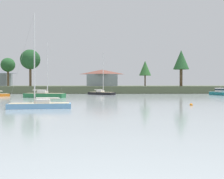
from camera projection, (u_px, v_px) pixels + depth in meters
far_shore_bank at (103, 89)px, 99.66m from camera, size 182.84×43.94×2.14m
sailboat_skyblue at (40, 106)px, 30.87m from camera, size 7.11×2.55×11.05m
cruiser_teal at (221, 94)px, 67.56m from camera, size 3.48×6.69×3.17m
sailboat_black at (101, 94)px, 71.45m from camera, size 7.30×6.68×11.67m
sailboat_green at (44, 96)px, 55.58m from camera, size 8.68×4.34×11.82m
mooring_buoy_orange at (191, 105)px, 35.34m from camera, size 0.40×0.40×0.45m
shore_tree_right at (8, 65)px, 91.88m from camera, size 4.68×4.68×9.42m
shore_tree_center_right at (145, 68)px, 94.49m from camera, size 4.12×4.12×8.63m
shore_tree_inland_c at (181, 60)px, 84.05m from camera, size 4.79×4.79×11.03m
shore_tree_left at (30, 60)px, 81.94m from camera, size 5.90×5.90×10.94m
cottage_near_water at (102, 78)px, 91.35m from camera, size 10.75×6.82×5.45m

